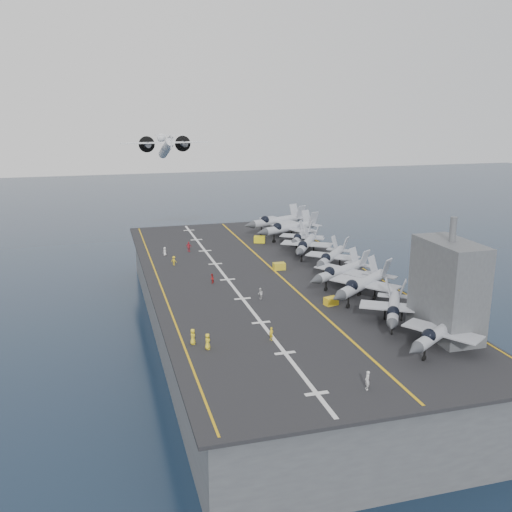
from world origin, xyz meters
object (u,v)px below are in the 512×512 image
object	(u,v)px
fighter_jet_0	(440,331)
tow_cart_a	(331,301)
island_superstructure	(449,277)
transport_plane	(167,148)

from	to	relation	value
fighter_jet_0	tow_cart_a	world-z (taller)	fighter_jet_0
island_superstructure	fighter_jet_0	xyz separation A→B (m)	(-3.33, -3.97, -5.13)
tow_cart_a	fighter_jet_0	bearing A→B (deg)	-71.40
tow_cart_a	transport_plane	bearing A→B (deg)	100.49
fighter_jet_0	transport_plane	size ratio (longest dim) A/B	0.71
island_superstructure	fighter_jet_0	bearing A→B (deg)	-129.95
island_superstructure	transport_plane	size ratio (longest dim) A/B	0.65
island_superstructure	tow_cart_a	world-z (taller)	island_superstructure
island_superstructure	transport_plane	bearing A→B (deg)	104.66
fighter_jet_0	tow_cart_a	distance (m)	19.01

